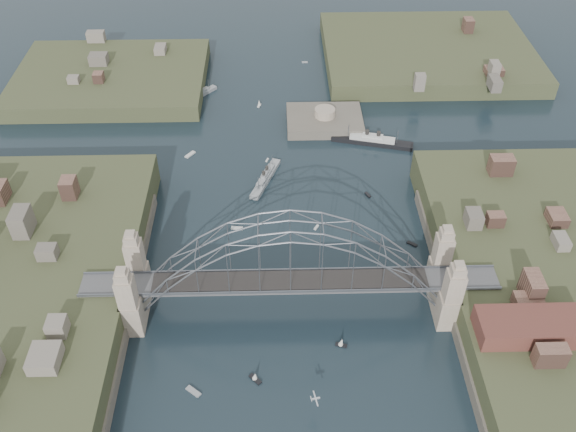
{
  "coord_description": "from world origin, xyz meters",
  "views": [
    {
      "loc": [
        -2.52,
        -85.14,
        100.51
      ],
      "look_at": [
        0.0,
        18.0,
        10.0
      ],
      "focal_mm": 38.73,
      "sensor_mm": 36.0,
      "label": 1
    }
  ],
  "objects_px": {
    "bridge": "(290,267)",
    "naval_cruiser_near": "(266,178)",
    "naval_cruiser_far": "(200,95)",
    "wharf_shed": "(531,327)",
    "fort_island": "(324,126)",
    "ocean_liner": "(372,141)"
  },
  "relations": [
    {
      "from": "naval_cruiser_far",
      "to": "fort_island",
      "type": "bearing_deg",
      "value": -24.2
    },
    {
      "from": "naval_cruiser_near",
      "to": "ocean_liner",
      "type": "height_order",
      "value": "ocean_liner"
    },
    {
      "from": "naval_cruiser_far",
      "to": "ocean_liner",
      "type": "distance_m",
      "value": 57.7
    },
    {
      "from": "wharf_shed",
      "to": "naval_cruiser_far",
      "type": "relative_size",
      "value": 1.73
    },
    {
      "from": "fort_island",
      "to": "naval_cruiser_far",
      "type": "bearing_deg",
      "value": 155.8
    },
    {
      "from": "naval_cruiser_near",
      "to": "naval_cruiser_far",
      "type": "xyz_separation_m",
      "value": [
        -20.83,
        43.42,
        -0.08
      ]
    },
    {
      "from": "fort_island",
      "to": "naval_cruiser_far",
      "type": "distance_m",
      "value": 41.79
    },
    {
      "from": "wharf_shed",
      "to": "ocean_liner",
      "type": "distance_m",
      "value": 76.96
    },
    {
      "from": "fort_island",
      "to": "naval_cruiser_near",
      "type": "xyz_separation_m",
      "value": [
        -17.27,
        -26.29,
        1.13
      ]
    },
    {
      "from": "naval_cruiser_near",
      "to": "ocean_liner",
      "type": "bearing_deg",
      "value": 28.39
    },
    {
      "from": "bridge",
      "to": "naval_cruiser_near",
      "type": "height_order",
      "value": "bridge"
    },
    {
      "from": "wharf_shed",
      "to": "bridge",
      "type": "bearing_deg",
      "value": 162.35
    },
    {
      "from": "bridge",
      "to": "ocean_liner",
      "type": "xyz_separation_m",
      "value": [
        24.81,
        59.96,
        -11.45
      ]
    },
    {
      "from": "wharf_shed",
      "to": "naval_cruiser_near",
      "type": "distance_m",
      "value": 76.44
    },
    {
      "from": "bridge",
      "to": "naval_cruiser_near",
      "type": "distance_m",
      "value": 45.51
    },
    {
      "from": "naval_cruiser_near",
      "to": "ocean_liner",
      "type": "relative_size",
      "value": 0.73
    },
    {
      "from": "wharf_shed",
      "to": "ocean_liner",
      "type": "xyz_separation_m",
      "value": [
        -19.19,
        73.96,
        -9.12
      ]
    },
    {
      "from": "naval_cruiser_near",
      "to": "naval_cruiser_far",
      "type": "distance_m",
      "value": 48.15
    },
    {
      "from": "bridge",
      "to": "naval_cruiser_near",
      "type": "xyz_separation_m",
      "value": [
        -5.27,
        43.71,
        -11.53
      ]
    },
    {
      "from": "wharf_shed",
      "to": "ocean_liner",
      "type": "relative_size",
      "value": 0.87
    },
    {
      "from": "bridge",
      "to": "fort_island",
      "type": "xyz_separation_m",
      "value": [
        12.0,
        70.0,
        -12.66
      ]
    },
    {
      "from": "fort_island",
      "to": "naval_cruiser_far",
      "type": "height_order",
      "value": "fort_island"
    }
  ]
}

